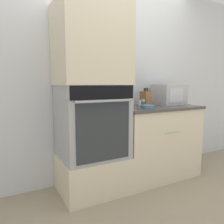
{
  "coord_description": "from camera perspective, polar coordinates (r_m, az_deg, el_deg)",
  "views": [
    {
      "loc": [
        -1.27,
        -1.87,
        1.21
      ],
      "look_at": [
        -0.16,
        0.21,
        0.9
      ],
      "focal_mm": 35.0,
      "sensor_mm": 36.0,
      "label": 1
    }
  ],
  "objects": [
    {
      "name": "condiment_jar_mid",
      "position": [
        2.54,
        3.74,
        2.01
      ],
      "size": [
        0.04,
        0.04,
        0.09
      ],
      "color": "silver",
      "rests_on": "counter_unit"
    },
    {
      "name": "ground_plane",
      "position": [
        2.56,
        5.67,
        -20.63
      ],
      "size": [
        12.0,
        12.0,
        0.0
      ],
      "primitive_type": "plane",
      "color": "gray"
    },
    {
      "name": "wall_back",
      "position": [
        2.81,
        -1.25,
        8.37
      ],
      "size": [
        8.0,
        0.05,
        2.5
      ],
      "color": "silver",
      "rests_on": "ground_plane"
    },
    {
      "name": "bowl",
      "position": [
        2.55,
        9.39,
        1.4
      ],
      "size": [
        0.16,
        0.16,
        0.04
      ],
      "color": "#517599",
      "rests_on": "counter_unit"
    },
    {
      "name": "condiment_jar_back",
      "position": [
        2.94,
        8.22,
        2.61
      ],
      "size": [
        0.06,
        0.06,
        0.08
      ],
      "color": "silver",
      "rests_on": "counter_unit"
    },
    {
      "name": "knife_block",
      "position": [
        2.82,
        8.79,
        3.5
      ],
      "size": [
        0.09,
        0.14,
        0.23
      ],
      "color": "olive",
      "rests_on": "counter_unit"
    },
    {
      "name": "oven_cabinet_base",
      "position": [
        2.56,
        -5.14,
        -15.65
      ],
      "size": [
        0.72,
        0.6,
        0.4
      ],
      "color": "beige",
      "rests_on": "ground_plane"
    },
    {
      "name": "microwave",
      "position": [
        3.08,
        14.59,
        4.42
      ],
      "size": [
        0.37,
        0.34,
        0.27
      ],
      "color": "#B2B5BA",
      "rests_on": "counter_unit"
    },
    {
      "name": "condiment_jar_near",
      "position": [
        2.62,
        7.18,
        2.09
      ],
      "size": [
        0.04,
        0.04,
        0.09
      ],
      "color": "silver",
      "rests_on": "counter_unit"
    },
    {
      "name": "counter_unit",
      "position": [
        2.92,
        11.23,
        -7.45
      ],
      "size": [
        1.08,
        0.63,
        0.92
      ],
      "color": "beige",
      "rests_on": "ground_plane"
    },
    {
      "name": "wall_oven",
      "position": [
        2.39,
        -5.27,
        -2.42
      ],
      "size": [
        0.69,
        0.64,
        0.78
      ],
      "color": "#9EA0A5",
      "rests_on": "oven_cabinet_base"
    },
    {
      "name": "condiment_jar_far",
      "position": [
        2.67,
        8.09,
        2.22
      ],
      "size": [
        0.05,
        0.05,
        0.09
      ],
      "color": "#427047",
      "rests_on": "counter_unit"
    },
    {
      "name": "oven_cabinet_upper",
      "position": [
        2.39,
        -5.55,
        17.07
      ],
      "size": [
        0.72,
        0.6,
        0.83
      ],
      "color": "beige",
      "rests_on": "wall_oven"
    }
  ]
}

